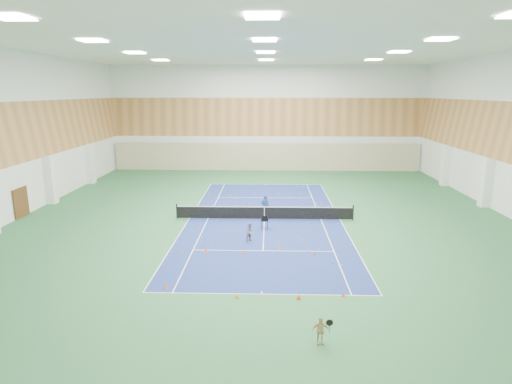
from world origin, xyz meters
TOP-DOWN VIEW (x-y plane):
  - ground at (0.00, 0.00)m, footprint 40.00×40.00m
  - room_shell at (0.00, 0.00)m, footprint 36.00×40.00m
  - wood_cladding at (0.00, 0.00)m, footprint 36.00×40.00m
  - ceiling_light_grid at (0.00, 0.00)m, footprint 21.40×25.40m
  - court_surface at (0.00, 0.00)m, footprint 10.97×23.77m
  - tennis_balls_scatter at (0.00, 0.00)m, footprint 10.57×22.77m
  - tennis_net at (0.00, 0.00)m, footprint 12.80×0.10m
  - back_curtain at (0.00, 19.75)m, footprint 35.40×0.16m
  - door_left_b at (-17.92, 0.00)m, footprint 0.08×1.80m
  - coach at (0.04, 0.60)m, footprint 0.66×0.49m
  - child_court at (-0.83, -4.77)m, footprint 0.74×0.72m
  - child_apron at (2.21, -15.74)m, footprint 0.65×0.34m
  - ball_cart at (0.03, -2.27)m, footprint 0.54×0.54m
  - cone_svc_a at (-3.30, -6.74)m, footprint 0.23×0.23m
  - cone_svc_b at (-1.19, -6.78)m, footprint 0.18×0.18m
  - cone_svc_c at (0.94, -6.04)m, footprint 0.22×0.22m
  - cone_svc_d at (2.92, -6.96)m, footprint 0.17×0.17m
  - cone_base_a at (-4.55, -11.36)m, footprint 0.19×0.19m
  - cone_base_b at (-1.11, -12.30)m, footprint 0.18×0.18m
  - cone_base_c at (1.68, -12.30)m, footprint 0.21×0.21m
  - cone_base_d at (3.71, -11.97)m, footprint 0.18×0.18m

SIDE VIEW (x-z plane):
  - ground at x=0.00m, z-range 0.00..0.00m
  - court_surface at x=0.00m, z-range 0.00..0.01m
  - tennis_balls_scatter at x=0.00m, z-range 0.01..0.08m
  - cone_svc_d at x=2.92m, z-range 0.00..0.19m
  - cone_base_b at x=-1.11m, z-range 0.00..0.19m
  - cone_base_d at x=3.71m, z-range 0.00..0.20m
  - cone_svc_b at x=-1.19m, z-range 0.00..0.20m
  - cone_base_a at x=-4.55m, z-range 0.00..0.21m
  - cone_base_c at x=1.68m, z-range 0.00..0.24m
  - cone_svc_c at x=0.94m, z-range 0.00..0.25m
  - cone_svc_a at x=-3.30m, z-range 0.00..0.25m
  - ball_cart at x=0.03m, z-range 0.00..0.84m
  - child_apron at x=2.21m, z-range 0.00..1.06m
  - tennis_net at x=0.00m, z-range 0.00..1.10m
  - child_court at x=-0.83m, z-range 0.00..1.20m
  - coach at x=0.04m, z-range 0.00..1.64m
  - door_left_b at x=-17.92m, z-range 0.00..2.20m
  - back_curtain at x=0.00m, z-range 0.00..3.20m
  - room_shell at x=0.00m, z-range 0.00..12.00m
  - wood_cladding at x=0.00m, z-range 4.00..12.00m
  - ceiling_light_grid at x=0.00m, z-range 11.89..11.95m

